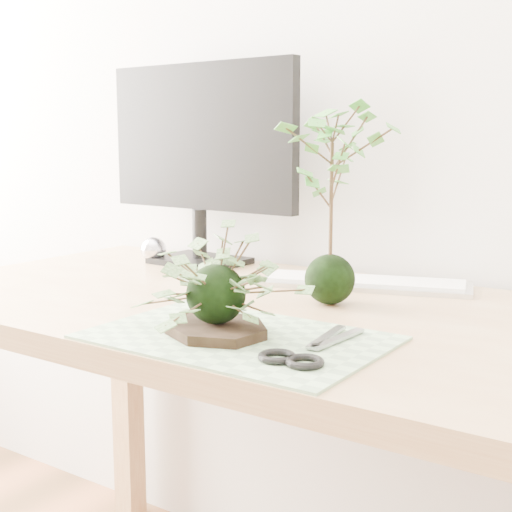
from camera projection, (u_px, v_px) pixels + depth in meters
name	position (u px, v px, depth m)	size (l,w,h in m)	color
desk	(319.00, 363.00, 1.20)	(1.60, 0.70, 0.74)	tan
cutting_mat	(238.00, 337.00, 1.02)	(0.42, 0.28, 0.00)	gray
stone_dish	(216.00, 328.00, 1.04)	(0.18, 0.18, 0.01)	black
ivy_kokedama	(216.00, 266.00, 1.02)	(0.25, 0.25, 0.17)	black
maple_kokedama	(332.00, 155.00, 1.20)	(0.25, 0.25, 0.37)	black
keyboard	(365.00, 283.00, 1.38)	(0.42, 0.23, 0.02)	#B9B9B9
monitor	(201.00, 150.00, 1.60)	(0.51, 0.16, 0.45)	black
foil_ball	(153.00, 250.00, 1.65)	(0.06, 0.06, 0.06)	white
scissors	(300.00, 354.00, 0.92)	(0.09, 0.20, 0.01)	#929299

